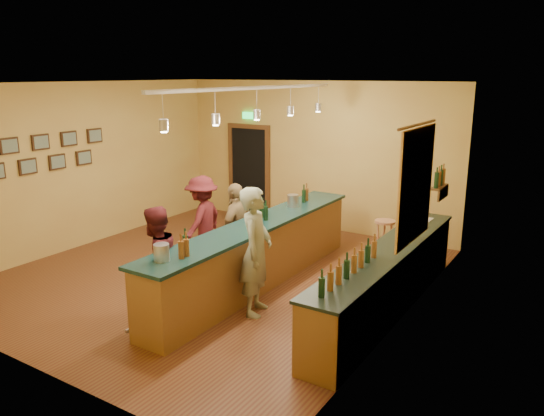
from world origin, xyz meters
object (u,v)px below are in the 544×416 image
Objects in this scene: customer_a at (156,263)px; customer_c at (202,220)px; tasting_bar at (258,249)px; back_counter at (387,279)px; bartender at (256,251)px; customer_b at (237,230)px; bar_stool at (385,228)px.

customer_c is at bearing -158.34° from customer_a.
tasting_bar is 1.45m from customer_c.
bartender is at bearing -146.28° from back_counter.
back_counter is at bearing -75.34° from bartender.
back_counter is 3.53m from customer_c.
back_counter is 2.46× the size of bartender.
customer_b reaches higher than tasting_bar.
customer_b is 2.10× the size of bar_stool.
customer_c reaches higher than bar_stool.
bartender is at bearing 49.19° from customer_c.
bar_stool is (1.86, 3.92, -0.18)m from customer_a.
customer_a reaches higher than tasting_bar.
bartender reaches higher than customer_c.
bar_stool is (2.71, 1.88, -0.19)m from customer_c.
customer_c is at bearing -145.16° from bar_stool.
tasting_bar reaches higher than back_counter.
back_counter is 0.89× the size of tasting_bar.
bar_stool is at bearing 129.46° from customer_b.
bar_stool is at bearing -32.95° from bartender.
customer_a is at bearing 13.02° from customer_c.
customer_c is (-0.85, 0.12, 0.01)m from customer_b.
tasting_bar is 3.19× the size of customer_a.
back_counter is 3.28m from customer_a.
back_counter is at bearing 124.40° from customer_a.
customer_b is (-1.10, 1.06, -0.13)m from bartender.
tasting_bar reaches higher than bar_stool.
back_counter is 2.85× the size of customer_b.
customer_c is at bearing 177.77° from back_counter.
bar_stool is (1.86, 2.00, -0.18)m from customer_b.
bartender reaches higher than back_counter.
tasting_bar is 2.56m from bar_stool.
tasting_bar is 0.61m from customer_b.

